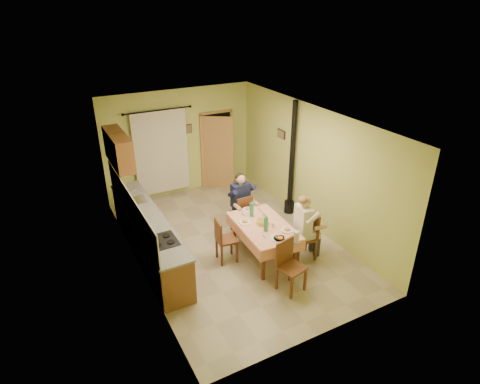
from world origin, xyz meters
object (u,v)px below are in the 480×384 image
chair_left (226,248)px  chair_near (290,276)px  chair_far (241,220)px  dining_table (263,241)px  chair_right (303,245)px  man_far (241,197)px  stove_flue (291,174)px  man_right (305,220)px

chair_left → chair_near: bearing=31.0°
chair_far → chair_near: bearing=-95.9°
dining_table → chair_near: chair_near is taller
chair_far → chair_left: (-0.80, -0.83, -0.00)m
dining_table → chair_left: chair_left is taller
chair_near → chair_right: chair_right is taller
man_far → dining_table: bearing=-95.5°
man_far → stove_flue: bearing=7.6°
dining_table → man_right: man_right is taller
man_right → chair_far: bearing=30.3°
chair_far → stove_flue: (1.48, 0.25, 0.74)m
stove_flue → chair_right: bearing=-115.9°
chair_near → man_far: man_far is taller
chair_far → man_right: size_ratio=0.67×
chair_right → man_right: size_ratio=0.73×
chair_far → man_far: size_ratio=0.67×
dining_table → man_far: (0.08, 1.10, 0.50)m
chair_near → chair_left: chair_near is taller
chair_left → stove_flue: bearing=121.6°
chair_left → dining_table: bearing=76.7°
chair_left → man_right: man_right is taller
dining_table → chair_right: bearing=-25.6°
dining_table → chair_left: 0.77m
dining_table → man_far: bearing=89.3°
chair_right → man_right: bearing=90.0°
chair_far → chair_right: chair_right is taller
chair_near → chair_right: size_ratio=0.97×
chair_near → man_right: man_right is taller
chair_left → man_far: (0.80, 0.84, 0.59)m
chair_right → chair_left: (-1.44, 0.65, -0.00)m
chair_right → man_far: 1.73m
dining_table → chair_right: size_ratio=1.62×
dining_table → man_right: size_ratio=1.19×
dining_table → stove_flue: (1.56, 1.34, 0.64)m
chair_right → chair_far: bearing=30.7°
dining_table → stove_flue: size_ratio=0.59×
stove_flue → man_right: bearing=-116.3°
man_right → dining_table: bearing=68.0°
dining_table → chair_far: size_ratio=1.76×
chair_right → chair_left: 1.58m
dining_table → chair_left: (-0.72, 0.26, -0.09)m
chair_near → chair_left: bearing=-78.2°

